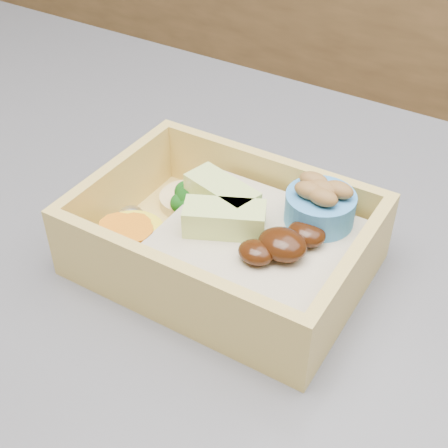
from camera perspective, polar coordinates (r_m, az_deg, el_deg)
The scene contains 1 object.
bento_box at distance 0.43m, azimuth 0.81°, elevation -1.44°, with size 0.19×0.14×0.07m.
Camera 1 is at (0.14, -0.24, 1.22)m, focal length 50.00 mm.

